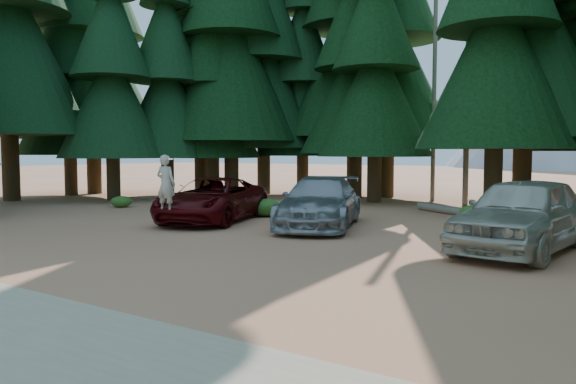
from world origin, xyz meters
name	(u,v)px	position (x,y,z in m)	size (l,w,h in m)	color
ground	(242,253)	(0.00, 0.00, 0.00)	(160.00, 160.00, 0.00)	#BB734F
forest_belt_north	(450,203)	(0.00, 15.00, 0.00)	(36.00, 7.00, 22.00)	black
forest_belt_west	(26,204)	(-15.50, 4.00, 0.00)	(6.00, 22.00, 22.00)	black
snag_front	(468,66)	(0.80, 14.50, 6.00)	(0.24, 0.24, 12.00)	slate
snag_back	(434,95)	(-1.20, 16.00, 5.00)	(0.20, 0.20, 10.00)	slate
red_pickup	(212,200)	(-4.56, 4.09, 0.73)	(2.42, 5.25, 1.46)	#53070A
silver_minivan_center	(320,202)	(-0.82, 4.87, 0.77)	(2.14, 5.27, 1.53)	#A5A8AD
silver_minivan_right	(523,214)	(5.30, 3.79, 0.88)	(2.09, 5.19, 1.77)	beige
frisbee_player	(166,184)	(-4.19, 1.65, 1.39)	(0.68, 0.50, 1.72)	beige
log_left	(269,204)	(-5.84, 9.07, 0.14)	(0.28, 0.28, 3.86)	slate
log_mid	(451,210)	(1.48, 10.50, 0.16)	(0.32, 0.32, 3.86)	slate
shrub_far_left	(212,200)	(-8.36, 8.37, 0.24)	(0.88, 0.88, 0.49)	#2F671F
shrub_left	(230,204)	(-6.39, 7.20, 0.22)	(0.81, 0.81, 0.44)	#2F671F
shrub_center_left	(266,207)	(-3.93, 6.25, 0.32)	(1.16, 1.16, 0.64)	#2F671F
shrub_center_right	(323,211)	(-1.83, 6.81, 0.26)	(0.95, 0.95, 0.52)	#2F671F
shrub_right	(473,213)	(2.62, 9.32, 0.26)	(0.94, 0.94, 0.52)	#2F671F
shrub_edge_west	(121,202)	(-10.90, 5.50, 0.24)	(0.87, 0.87, 0.48)	#2F671F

